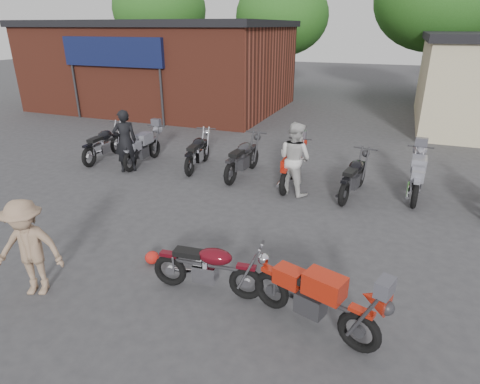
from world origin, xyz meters
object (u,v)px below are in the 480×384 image
(vintage_motorcycle, at_px, (209,265))
(row_bike_6, at_px, (417,174))
(person_dark, at_px, (125,141))
(row_bike_0, at_px, (103,142))
(row_bike_4, at_px, (292,164))
(person_tan, at_px, (29,248))
(sportbike, at_px, (316,296))
(row_bike_3, at_px, (243,156))
(row_bike_5, at_px, (354,174))
(row_bike_1, at_px, (143,146))
(helmet, at_px, (152,257))
(person_light, at_px, (295,159))
(row_bike_2, at_px, (198,150))

(vintage_motorcycle, bearing_deg, row_bike_6, 55.03)
(person_dark, xyz_separation_m, row_bike_6, (7.95, 1.07, -0.32))
(row_bike_0, bearing_deg, row_bike_4, -93.68)
(vintage_motorcycle, height_order, person_tan, person_tan)
(vintage_motorcycle, bearing_deg, person_tan, -164.04)
(sportbike, xyz_separation_m, row_bike_3, (-3.22, 5.55, 0.04))
(row_bike_4, distance_m, row_bike_5, 1.66)
(sportbike, xyz_separation_m, row_bike_1, (-6.50, 5.42, 0.01))
(helmet, height_order, person_tan, person_tan)
(row_bike_5, bearing_deg, vintage_motorcycle, 171.07)
(vintage_motorcycle, height_order, row_bike_1, row_bike_1)
(sportbike, distance_m, person_light, 5.10)
(row_bike_1, height_order, row_bike_2, same)
(row_bike_4, bearing_deg, row_bike_6, -84.42)
(sportbike, xyz_separation_m, row_bike_0, (-7.94, 5.34, 0.02))
(vintage_motorcycle, xyz_separation_m, row_bike_4, (0.01, 5.16, 0.08))
(row_bike_2, bearing_deg, row_bike_5, -104.13)
(person_light, bearing_deg, helmet, 94.48)
(helmet, xyz_separation_m, row_bike_6, (4.49, 5.14, 0.48))
(helmet, distance_m, person_tan, 2.03)
(row_bike_1, bearing_deg, person_tan, -163.73)
(helmet, height_order, row_bike_4, row_bike_4)
(person_tan, distance_m, row_bike_4, 6.72)
(helmet, relative_size, row_bike_1, 0.13)
(row_bike_4, height_order, row_bike_6, row_bike_4)
(sportbike, bearing_deg, helmet, -173.11)
(sportbike, distance_m, person_tan, 4.45)
(row_bike_5, bearing_deg, row_bike_3, 93.47)
(helmet, height_order, row_bike_5, row_bike_5)
(helmet, height_order, row_bike_3, row_bike_3)
(vintage_motorcycle, relative_size, person_light, 0.97)
(person_light, bearing_deg, row_bike_5, -140.82)
(vintage_motorcycle, height_order, sportbike, sportbike)
(vintage_motorcycle, bearing_deg, row_bike_3, 99.98)
(row_bike_2, height_order, row_bike_3, row_bike_3)
(person_dark, bearing_deg, person_light, 140.87)
(row_bike_4, bearing_deg, sportbike, -163.30)
(row_bike_6, bearing_deg, row_bike_1, 94.10)
(sportbike, relative_size, person_light, 1.05)
(row_bike_2, height_order, row_bike_5, row_bike_5)
(row_bike_0, distance_m, row_bike_3, 4.72)
(person_tan, relative_size, row_bike_0, 0.81)
(row_bike_0, bearing_deg, row_bike_3, -91.53)
(row_bike_0, height_order, row_bike_3, row_bike_3)
(vintage_motorcycle, bearing_deg, row_bike_2, 113.20)
(row_bike_2, relative_size, row_bike_3, 0.95)
(sportbike, relative_size, row_bike_4, 0.94)
(vintage_motorcycle, relative_size, row_bike_4, 0.87)
(vintage_motorcycle, distance_m, row_bike_5, 5.27)
(row_bike_1, relative_size, row_bike_3, 0.95)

